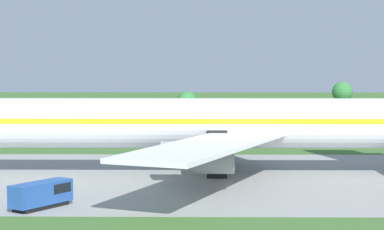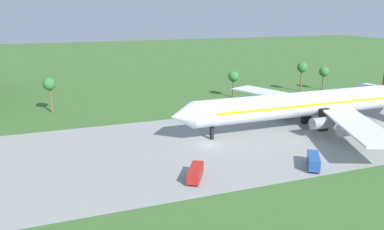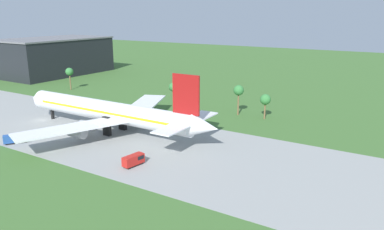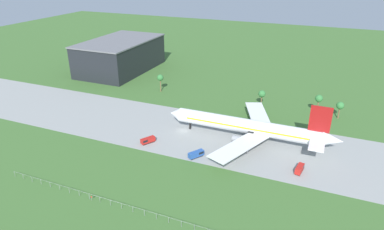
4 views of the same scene
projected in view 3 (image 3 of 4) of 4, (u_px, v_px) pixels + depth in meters
The scene contains 7 objects.
ground_plane at pixel (42, 120), 125.12m from camera, with size 600.00×600.00×0.00m, color #3D662D.
taxiway_strip at pixel (42, 120), 125.12m from camera, with size 320.00×44.00×0.02m.
jet_airliner at pixel (111, 112), 111.24m from camera, with size 72.64×60.44×19.67m.
baggage_tug at pixel (17, 138), 102.81m from camera, with size 5.16×6.41×2.45m.
fuel_truck at pixel (134, 160), 87.52m from camera, with size 2.81×5.67×2.60m.
terminal_building at pixel (54, 56), 217.04m from camera, with size 36.72×61.20×20.65m.
palm_tree_row at pixel (177, 86), 142.50m from camera, with size 98.91×3.60×10.64m.
Camera 3 is at (105.98, -75.89, 34.71)m, focal length 35.00 mm.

